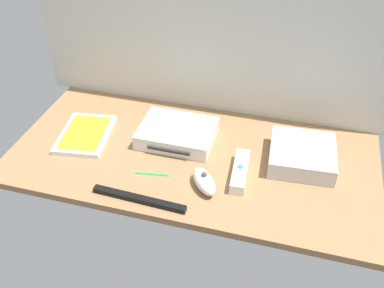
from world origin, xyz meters
The scene contains 9 objects.
ground_plane centered at (0.00, 0.00, -1.00)cm, with size 100.00×48.00×2.00cm, color #936D47.
back_wall centered at (0.00, 24.60, 32.00)cm, with size 110.00×1.20×64.00cm, color silver.
game_console centered at (-6.01, 5.84, 2.20)cm, with size 21.03×16.54×4.40cm.
mini_computer centered at (29.03, 5.10, 2.64)cm, with size 18.01×18.01×5.30cm.
game_case centered at (-32.16, 0.50, 0.76)cm, with size 16.16×20.74×1.56cm.
remote_wand centered at (14.16, -4.65, 1.51)cm, with size 4.58×15.01×3.40cm.
remote_nunchuk centered at (6.33, -11.30, 2.04)cm, with size 9.54×10.63×5.10cm.
sensor_bar centered at (-7.72, -20.22, 0.70)cm, with size 24.00×1.80×1.40cm, color black.
stylus_pen centered at (-7.87, -10.22, 0.35)cm, with size 0.70×0.70×9.00cm, color green.
Camera 1 is at (24.72, -88.53, 76.54)cm, focal length 40.68 mm.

